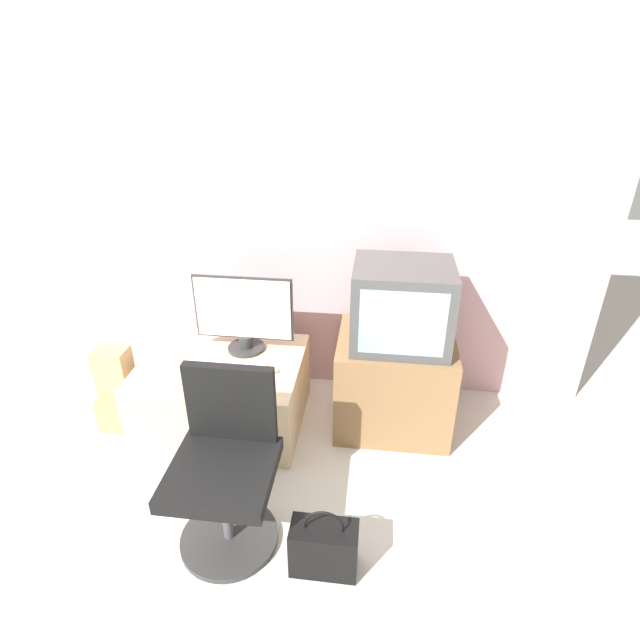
# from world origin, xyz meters

# --- Properties ---
(ground_plane) EXTENTS (12.00, 12.00, 0.00)m
(ground_plane) POSITION_xyz_m (0.00, 0.00, 0.00)
(ground_plane) COLOR beige
(wall_back) EXTENTS (4.40, 0.05, 2.60)m
(wall_back) POSITION_xyz_m (0.00, 1.32, 1.30)
(wall_back) COLOR #CC9EA3
(wall_back) RESTS_ON ground_plane
(desk) EXTENTS (0.99, 0.79, 0.46)m
(desk) POSITION_xyz_m (-0.16, 0.76, 0.23)
(desk) COLOR #CCB289
(desk) RESTS_ON ground_plane
(side_stand) EXTENTS (0.71, 0.60, 0.62)m
(side_stand) POSITION_xyz_m (0.91, 0.89, 0.31)
(side_stand) COLOR olive
(side_stand) RESTS_ON ground_plane
(main_monitor) EXTENTS (0.62, 0.24, 0.50)m
(main_monitor) POSITION_xyz_m (-0.04, 0.92, 0.71)
(main_monitor) COLOR #2D2D2D
(main_monitor) RESTS_ON desk
(keyboard) EXTENTS (0.31, 0.13, 0.01)m
(keyboard) POSITION_xyz_m (-0.02, 0.68, 0.47)
(keyboard) COLOR silver
(keyboard) RESTS_ON desk
(mouse) EXTENTS (0.06, 0.04, 0.03)m
(mouse) POSITION_xyz_m (0.19, 0.67, 0.47)
(mouse) COLOR silver
(mouse) RESTS_ON desk
(crt_tv) EXTENTS (0.57, 0.47, 0.49)m
(crt_tv) POSITION_xyz_m (0.92, 0.85, 0.86)
(crt_tv) COLOR #474747
(crt_tv) RESTS_ON side_stand
(office_chair) EXTENTS (0.48, 0.48, 0.89)m
(office_chair) POSITION_xyz_m (0.12, -0.09, 0.41)
(office_chair) COLOR #333333
(office_chair) RESTS_ON ground_plane
(cardboard_box_lower) EXTENTS (0.22, 0.26, 0.23)m
(cardboard_box_lower) POSITION_xyz_m (-0.82, 0.65, 0.12)
(cardboard_box_lower) COLOR #A3845B
(cardboard_box_lower) RESTS_ON ground_plane
(cardboard_box_upper) EXTENTS (0.20, 0.15, 0.32)m
(cardboard_box_upper) POSITION_xyz_m (-0.82, 0.65, 0.39)
(cardboard_box_upper) COLOR tan
(cardboard_box_upper) RESTS_ON cardboard_box_lower
(handbag) EXTENTS (0.31, 0.16, 0.36)m
(handbag) POSITION_xyz_m (0.60, -0.23, 0.13)
(handbag) COLOR black
(handbag) RESTS_ON ground_plane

